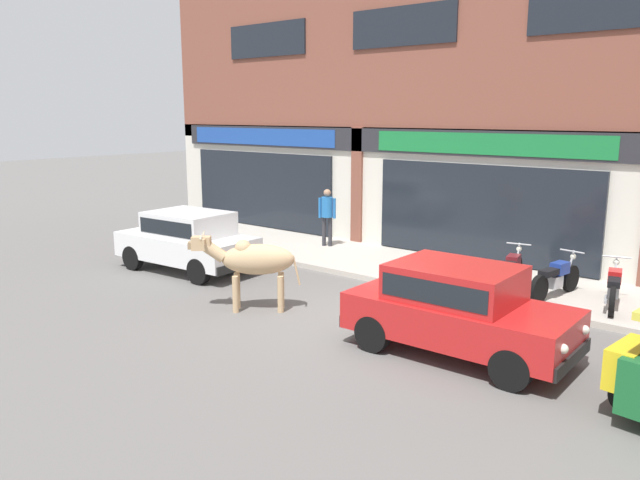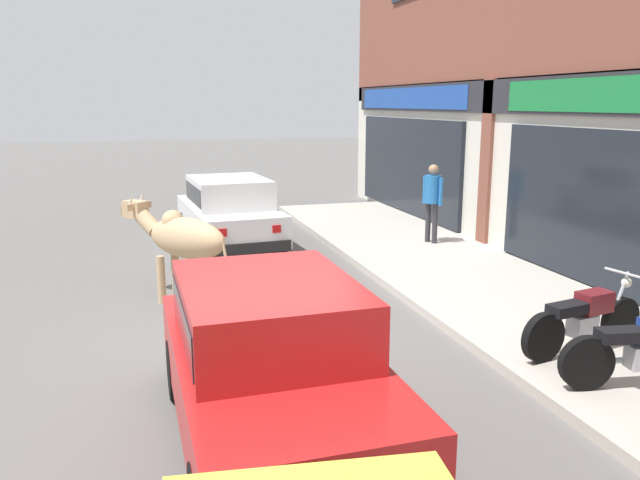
{
  "view_description": "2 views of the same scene",
  "coord_description": "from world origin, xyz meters",
  "px_view_note": "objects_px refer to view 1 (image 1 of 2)",
  "views": [
    {
      "loc": [
        6.64,
        -9.14,
        3.78
      ],
      "look_at": [
        -1.72,
        1.0,
        1.1
      ],
      "focal_mm": 35.0,
      "sensor_mm": 36.0,
      "label": 1
    },
    {
      "loc": [
        7.27,
        -1.52,
        2.93
      ],
      "look_at": [
        -1.32,
        1.0,
        0.96
      ],
      "focal_mm": 35.0,
      "sensor_mm": 36.0,
      "label": 2
    }
  ],
  "objects_px": {
    "cow": "(253,260)",
    "motorcycle_2": "(614,287)",
    "car_1": "(457,306)",
    "motorcycle_0": "(511,271)",
    "motorcycle_1": "(556,278)",
    "car_0": "(188,238)",
    "pedestrian": "(327,211)"
  },
  "relations": [
    {
      "from": "cow",
      "to": "motorcycle_2",
      "type": "distance_m",
      "value": 6.94
    },
    {
      "from": "car_1",
      "to": "motorcycle_0",
      "type": "bearing_deg",
      "value": 100.27
    },
    {
      "from": "cow",
      "to": "motorcycle_1",
      "type": "relative_size",
      "value": 0.98
    },
    {
      "from": "cow",
      "to": "car_1",
      "type": "bearing_deg",
      "value": 5.99
    },
    {
      "from": "car_0",
      "to": "motorcycle_2",
      "type": "xyz_separation_m",
      "value": [
        8.92,
        3.08,
        -0.3
      ]
    },
    {
      "from": "car_1",
      "to": "motorcycle_2",
      "type": "xyz_separation_m",
      "value": [
        1.33,
        3.82,
        -0.3
      ]
    },
    {
      "from": "motorcycle_2",
      "to": "car_0",
      "type": "bearing_deg",
      "value": -160.96
    },
    {
      "from": "car_1",
      "to": "motorcycle_0",
      "type": "distance_m",
      "value": 3.87
    },
    {
      "from": "motorcycle_0",
      "to": "car_1",
      "type": "bearing_deg",
      "value": -79.73
    },
    {
      "from": "pedestrian",
      "to": "motorcycle_1",
      "type": "bearing_deg",
      "value": -7.9
    },
    {
      "from": "motorcycle_0",
      "to": "motorcycle_2",
      "type": "xyz_separation_m",
      "value": [
        2.02,
        0.03,
        0.0
      ]
    },
    {
      "from": "car_0",
      "to": "car_1",
      "type": "height_order",
      "value": "same"
    },
    {
      "from": "car_1",
      "to": "pedestrian",
      "type": "xyz_separation_m",
      "value": [
        -6.43,
        4.71,
        0.3
      ]
    },
    {
      "from": "motorcycle_0",
      "to": "pedestrian",
      "type": "bearing_deg",
      "value": 170.96
    },
    {
      "from": "car_0",
      "to": "motorcycle_0",
      "type": "xyz_separation_m",
      "value": [
        6.89,
        3.05,
        -0.3
      ]
    },
    {
      "from": "cow",
      "to": "motorcycle_2",
      "type": "height_order",
      "value": "cow"
    },
    {
      "from": "car_1",
      "to": "motorcycle_1",
      "type": "relative_size",
      "value": 2.02
    },
    {
      "from": "motorcycle_1",
      "to": "motorcycle_0",
      "type": "bearing_deg",
      "value": 179.25
    },
    {
      "from": "cow",
      "to": "car_1",
      "type": "distance_m",
      "value": 4.15
    },
    {
      "from": "cow",
      "to": "pedestrian",
      "type": "distance_m",
      "value": 5.63
    },
    {
      "from": "motorcycle_0",
      "to": "motorcycle_2",
      "type": "height_order",
      "value": "same"
    },
    {
      "from": "car_0",
      "to": "motorcycle_2",
      "type": "height_order",
      "value": "car_0"
    },
    {
      "from": "motorcycle_1",
      "to": "pedestrian",
      "type": "bearing_deg",
      "value": 172.1
    },
    {
      "from": "car_0",
      "to": "pedestrian",
      "type": "distance_m",
      "value": 4.14
    },
    {
      "from": "pedestrian",
      "to": "motorcycle_2",
      "type": "bearing_deg",
      "value": -6.51
    },
    {
      "from": "motorcycle_1",
      "to": "car_0",
      "type": "bearing_deg",
      "value": -158.8
    },
    {
      "from": "car_0",
      "to": "motorcycle_2",
      "type": "distance_m",
      "value": 9.44
    },
    {
      "from": "motorcycle_0",
      "to": "motorcycle_2",
      "type": "distance_m",
      "value": 2.02
    },
    {
      "from": "cow",
      "to": "motorcycle_0",
      "type": "height_order",
      "value": "cow"
    },
    {
      "from": "car_0",
      "to": "motorcycle_2",
      "type": "bearing_deg",
      "value": 19.04
    },
    {
      "from": "pedestrian",
      "to": "car_1",
      "type": "bearing_deg",
      "value": -36.21
    },
    {
      "from": "car_0",
      "to": "motorcycle_1",
      "type": "height_order",
      "value": "car_0"
    }
  ]
}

